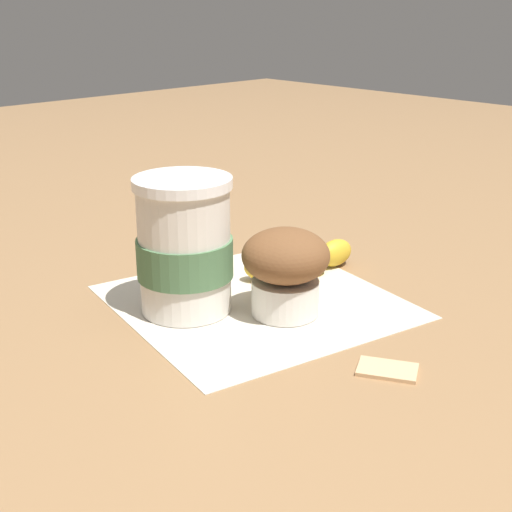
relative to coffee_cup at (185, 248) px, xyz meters
name	(u,v)px	position (x,y,z in m)	size (l,w,h in m)	color
ground_plane	(256,302)	(0.06, -0.03, -0.07)	(3.00, 3.00, 0.00)	#936D47
paper_napkin	(256,301)	(0.06, -0.03, -0.07)	(0.27, 0.27, 0.00)	beige
coffee_cup	(185,248)	(0.00, 0.00, 0.00)	(0.10, 0.10, 0.14)	silver
muffin	(285,268)	(0.06, -0.08, -0.02)	(0.09, 0.09, 0.09)	white
banana	(303,261)	(0.16, -0.02, -0.05)	(0.14, 0.07, 0.03)	gold
sugar_packet	(388,368)	(0.04, -0.22, -0.06)	(0.05, 0.03, 0.01)	#E0B27F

